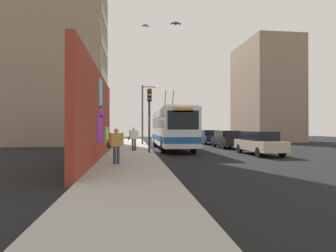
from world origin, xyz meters
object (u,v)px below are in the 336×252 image
Objects in this scene: parked_car_black at (227,139)px; pedestrian_near_wall at (116,143)px; traffic_light at (149,110)px; city_bus at (171,127)px; pedestrian_midblock at (134,137)px; parked_car_navy at (209,137)px; street_lamp at (144,110)px; parked_car_champagne at (259,142)px.

pedestrian_near_wall is (-11.41, 9.22, 0.28)m from parked_car_black.
traffic_light is at bearing -18.24° from pedestrian_near_wall.
city_bus is 4.34m from pedestrian_midblock.
city_bus is 2.50× the size of parked_car_navy.
pedestrian_near_wall is at bearing 172.99° from street_lamp.
pedestrian_midblock is 1.04× the size of pedestrian_near_wall.
parked_car_black is 14.67m from pedestrian_near_wall.
pedestrian_near_wall reaches higher than parked_car_champagne.
pedestrian_midblock is (2.71, 8.38, 0.33)m from parked_car_champagne.
parked_car_navy is at bearing -27.68° from pedestrian_near_wall.
traffic_light reaches higher than parked_car_black.
pedestrian_midblock reaches higher than parked_car_navy.
pedestrian_midblock is at bearing 114.26° from parked_car_black.
parked_car_black is 0.96× the size of parked_car_navy.
pedestrian_midblock is at bearing 139.89° from parked_car_navy.
parked_car_black is at bearing -123.00° from street_lamp.
pedestrian_midblock is (-2.87, 3.18, -0.70)m from city_bus.
city_bus is 2.63× the size of traffic_light.
pedestrian_midblock is 0.28× the size of street_lamp.
pedestrian_midblock is at bearing -6.31° from pedestrian_near_wall.
city_bus is 6.60× the size of pedestrian_midblock.
pedestrian_near_wall is at bearing 161.76° from traffic_light.
pedestrian_near_wall is 0.27× the size of street_lamp.
street_lamp is at bearing 32.91° from parked_car_champagne.
pedestrian_near_wall is at bearing 118.11° from parked_car_champagne.
city_bus is 5.41m from traffic_light.
parked_car_black is 9.09m from street_lamp.
pedestrian_midblock is 8.91m from street_lamp.
pedestrian_midblock is (-9.94, 8.38, 0.33)m from parked_car_navy.
street_lamp is (8.48, -1.14, 2.51)m from pedestrian_midblock.
parked_car_champagne is 10.46m from pedestrian_near_wall.
traffic_light reaches higher than parked_car_navy.
traffic_light is (0.75, 7.35, 2.21)m from parked_car_champagne.
traffic_light is at bearing -152.34° from pedestrian_midblock.
parked_car_black is (0.91, -5.20, -1.03)m from city_bus.
pedestrian_midblock is at bearing 172.36° from street_lamp.
street_lamp is at bearing -7.01° from pedestrian_near_wall.
street_lamp reaches higher than city_bus.
city_bus is 1.86× the size of street_lamp.
parked_car_black is at bearing -52.04° from traffic_light.
parked_car_champagne is 7.71m from traffic_light.
parked_car_champagne is at bearing -180.00° from parked_car_black.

